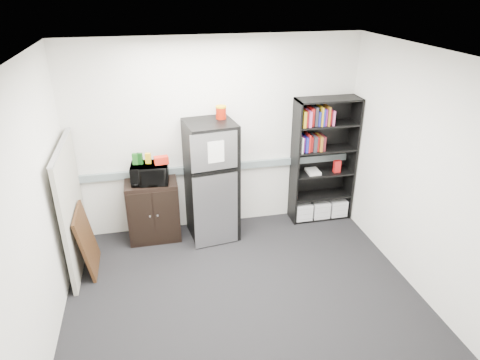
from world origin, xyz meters
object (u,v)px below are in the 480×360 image
at_px(cubicle_partition, 72,208).
at_px(microwave, 150,174).
at_px(bookshelf, 323,162).
at_px(cabinet, 153,210).
at_px(refrigerator, 212,181).

relative_size(cubicle_partition, microwave, 3.38).
relative_size(bookshelf, microwave, 3.86).
xyz_separation_m(cubicle_partition, cabinet, (0.95, 0.42, -0.38)).
bearing_deg(microwave, bookshelf, 7.20).
height_order(bookshelf, microwave, bookshelf).
xyz_separation_m(microwave, refrigerator, (0.81, -0.06, -0.17)).
height_order(bookshelf, cabinet, bookshelf).
xyz_separation_m(cubicle_partition, refrigerator, (1.76, 0.34, 0.02)).
height_order(bookshelf, refrigerator, bookshelf).
xyz_separation_m(bookshelf, cubicle_partition, (-3.43, -0.49, -0.10)).
bearing_deg(cubicle_partition, cabinet, 23.82).
distance_m(cubicle_partition, cabinet, 1.11).
bearing_deg(bookshelf, refrigerator, -175.04).
distance_m(cabinet, refrigerator, 0.91).
distance_m(bookshelf, microwave, 2.48).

